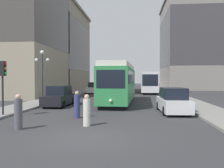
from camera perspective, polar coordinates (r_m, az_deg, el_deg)
ground_plane at (r=10.55m, az=-6.00°, el=-12.41°), size 200.00×200.00×0.00m
sidewalk_left at (r=51.00m, az=-5.32°, el=-1.33°), size 2.84×120.00×0.15m
sidewalk_right at (r=50.40m, az=11.67°, el=-1.39°), size 2.84×120.00×0.15m
streetcar at (r=24.39m, az=1.68°, el=0.43°), size 3.10×12.41×3.89m
transit_bus at (r=41.37m, az=8.65°, el=0.61°), size 2.83×11.38×3.45m
parked_car_left_near at (r=40.20m, az=-4.31°, el=-0.98°), size 2.09×4.93×1.82m
parked_car_left_mid at (r=22.42m, az=-12.28°, el=-2.91°), size 1.89×4.84×1.82m
parked_car_right_far at (r=18.20m, az=14.11°, el=-3.91°), size 2.05×4.93×1.82m
pedestrian_crossing_near at (r=15.49m, az=-8.23°, el=-5.02°), size 0.38×0.38×1.70m
pedestrian_crossing_far at (r=12.85m, az=-5.96°, el=-6.40°), size 0.37×0.37×1.66m
pedestrian_on_sidewalk at (r=12.77m, az=-21.16°, el=-6.39°), size 0.39×0.39×1.74m
traffic_light_near_left at (r=17.14m, az=-24.29°, el=2.24°), size 0.47×0.36×3.46m
lamp_post_left_near at (r=23.78m, az=-16.08°, el=3.60°), size 1.41×0.36×4.97m
building_left_corner at (r=51.88m, az=-14.23°, el=7.97°), size 13.34×19.21×16.52m
building_right_corner at (r=61.37m, az=19.46°, el=8.89°), size 16.14×20.53×20.58m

